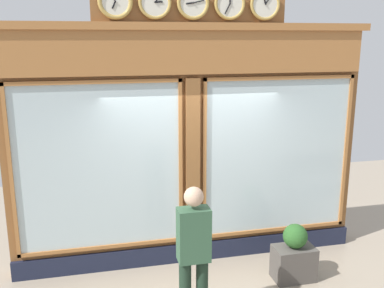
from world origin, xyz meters
The scene contains 4 objects.
shop_facade centered at (0.00, -0.12, 1.78)m, with size 5.21×0.42×4.02m.
pedestrian centered at (0.33, 1.49, 0.93)m, with size 0.36×0.22×1.69m.
planter_box centered at (-1.24, 0.84, 0.24)m, with size 0.56×0.36×0.48m, color #4C4742.
planter_shrub centered at (-1.24, 0.84, 0.64)m, with size 0.33×0.33×0.33m, color #285623.
Camera 1 is at (1.37, 5.87, 3.27)m, focal length 41.08 mm.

